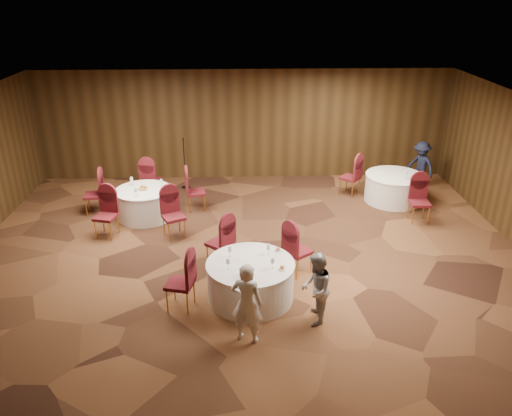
{
  "coord_description": "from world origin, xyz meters",
  "views": [
    {
      "loc": [
        -0.14,
        -9.27,
        5.37
      ],
      "look_at": [
        0.2,
        0.2,
        1.1
      ],
      "focal_mm": 35.0,
      "sensor_mm": 36.0,
      "label": 1
    }
  ],
  "objects_px": {
    "table_left": "(145,203)",
    "man_c": "(421,165)",
    "mic_stand": "(185,174)",
    "woman_b": "(316,289)",
    "woman_a": "(247,303)",
    "table_main": "(250,280)",
    "table_right": "(394,188)"
  },
  "relations": [
    {
      "from": "table_left",
      "to": "man_c",
      "type": "relative_size",
      "value": 1.03
    },
    {
      "from": "mic_stand",
      "to": "man_c",
      "type": "distance_m",
      "value": 6.7
    },
    {
      "from": "mic_stand",
      "to": "woman_b",
      "type": "bearing_deg",
      "value": -66.15
    },
    {
      "from": "table_left",
      "to": "mic_stand",
      "type": "relative_size",
      "value": 0.96
    },
    {
      "from": "woman_a",
      "to": "mic_stand",
      "type": "bearing_deg",
      "value": -58.72
    },
    {
      "from": "woman_b",
      "to": "man_c",
      "type": "relative_size",
      "value": 0.97
    },
    {
      "from": "table_main",
      "to": "woman_a",
      "type": "height_order",
      "value": "woman_a"
    },
    {
      "from": "woman_a",
      "to": "man_c",
      "type": "height_order",
      "value": "woman_a"
    },
    {
      "from": "man_c",
      "to": "table_main",
      "type": "bearing_deg",
      "value": -75.81
    },
    {
      "from": "table_right",
      "to": "mic_stand",
      "type": "relative_size",
      "value": 1.05
    },
    {
      "from": "table_main",
      "to": "table_right",
      "type": "height_order",
      "value": "same"
    },
    {
      "from": "table_right",
      "to": "mic_stand",
      "type": "xyz_separation_m",
      "value": [
        -5.68,
        1.16,
        0.04
      ]
    },
    {
      "from": "table_main",
      "to": "woman_b",
      "type": "bearing_deg",
      "value": -34.48
    },
    {
      "from": "table_right",
      "to": "table_main",
      "type": "bearing_deg",
      "value": -131.73
    },
    {
      "from": "table_main",
      "to": "woman_a",
      "type": "bearing_deg",
      "value": -94.15
    },
    {
      "from": "table_right",
      "to": "woman_b",
      "type": "relative_size",
      "value": 1.17
    },
    {
      "from": "table_main",
      "to": "table_left",
      "type": "height_order",
      "value": "same"
    },
    {
      "from": "table_right",
      "to": "man_c",
      "type": "xyz_separation_m",
      "value": [
        1.01,
        0.94,
        0.3
      ]
    },
    {
      "from": "table_main",
      "to": "mic_stand",
      "type": "relative_size",
      "value": 1.11
    },
    {
      "from": "table_left",
      "to": "man_c",
      "type": "bearing_deg",
      "value": 13.05
    },
    {
      "from": "table_right",
      "to": "woman_b",
      "type": "height_order",
      "value": "woman_b"
    },
    {
      "from": "table_main",
      "to": "table_left",
      "type": "distance_m",
      "value": 4.44
    },
    {
      "from": "table_right",
      "to": "woman_a",
      "type": "distance_m",
      "value": 6.96
    },
    {
      "from": "table_main",
      "to": "table_right",
      "type": "distance_m",
      "value": 5.95
    },
    {
      "from": "woman_b",
      "to": "table_right",
      "type": "bearing_deg",
      "value": 161.6
    },
    {
      "from": "woman_b",
      "to": "man_c",
      "type": "xyz_separation_m",
      "value": [
        3.89,
        6.13,
        0.02
      ]
    },
    {
      "from": "woman_b",
      "to": "man_c",
      "type": "bearing_deg",
      "value": 158.21
    },
    {
      "from": "mic_stand",
      "to": "woman_a",
      "type": "bearing_deg",
      "value": -76.52
    },
    {
      "from": "table_main",
      "to": "woman_a",
      "type": "relative_size",
      "value": 1.13
    },
    {
      "from": "mic_stand",
      "to": "man_c",
      "type": "height_order",
      "value": "mic_stand"
    },
    {
      "from": "woman_b",
      "to": "man_c",
      "type": "distance_m",
      "value": 7.26
    },
    {
      "from": "table_left",
      "to": "table_right",
      "type": "relative_size",
      "value": 0.91
    }
  ]
}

